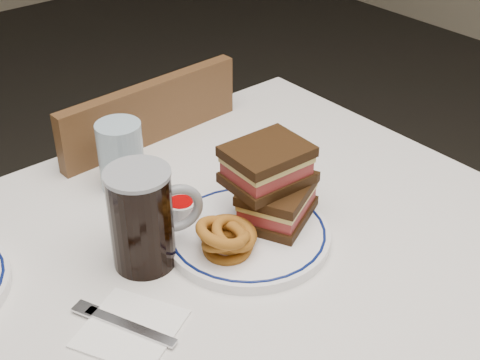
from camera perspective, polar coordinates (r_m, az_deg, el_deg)
dining_table at (r=1.07m, az=-6.52°, el=-13.15°), size 1.27×0.87×0.75m
chair_far at (r=1.58m, az=-9.10°, el=-3.82°), size 0.42×0.42×0.87m
main_plate at (r=1.06m, az=0.68°, el=-4.67°), size 0.26×0.26×0.02m
reuben_sandwich at (r=1.06m, az=2.76°, el=-0.26°), size 0.16×0.14×0.13m
onion_rings_main at (r=1.00m, az=-1.10°, el=-4.88°), size 0.11×0.10×0.08m
ketchup_ramekin at (r=1.09m, az=-5.06°, el=-2.40°), size 0.05×0.05×0.03m
beer_mug at (r=0.99m, az=-8.24°, el=-3.16°), size 0.14×0.10×0.16m
water_glass at (r=1.18m, az=-10.12°, el=2.03°), size 0.08×0.08×0.13m
napkin_fork at (r=0.93m, az=-9.49°, el=-12.32°), size 0.16×0.17×0.01m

